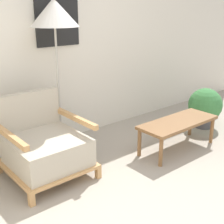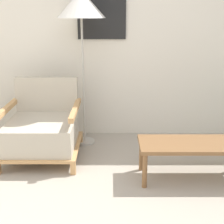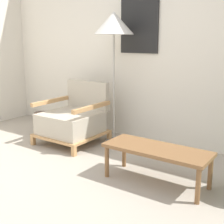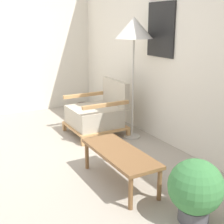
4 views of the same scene
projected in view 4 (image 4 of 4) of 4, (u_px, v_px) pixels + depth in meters
ground_plane at (10, 168)px, 3.67m from camera, size 14.00×14.00×0.00m
wall_back at (161, 45)px, 4.29m from camera, size 8.00×0.09×2.70m
wall_left at (4, 40)px, 5.51m from camera, size 0.06×8.00×2.70m
armchair at (97, 114)px, 4.72m from camera, size 0.77×0.78×0.80m
floor_lamp at (134, 30)px, 4.21m from camera, size 0.52×0.52×1.72m
coffee_table at (120, 155)px, 3.24m from camera, size 1.03×0.40×0.36m
vase at (83, 112)px, 5.41m from camera, size 0.19×0.19×0.31m
potted_plant at (195, 189)px, 2.61m from camera, size 0.47×0.47×0.56m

